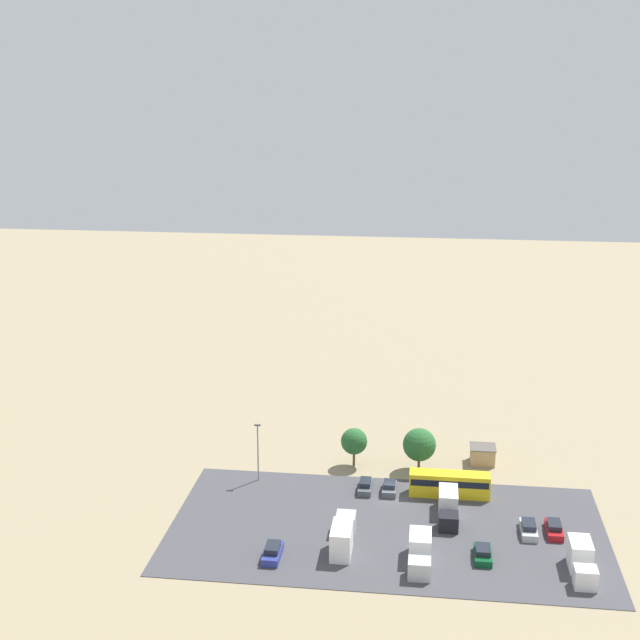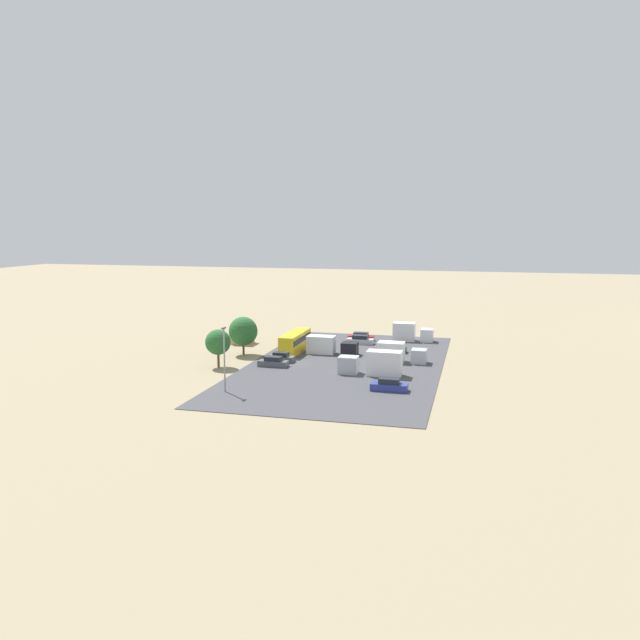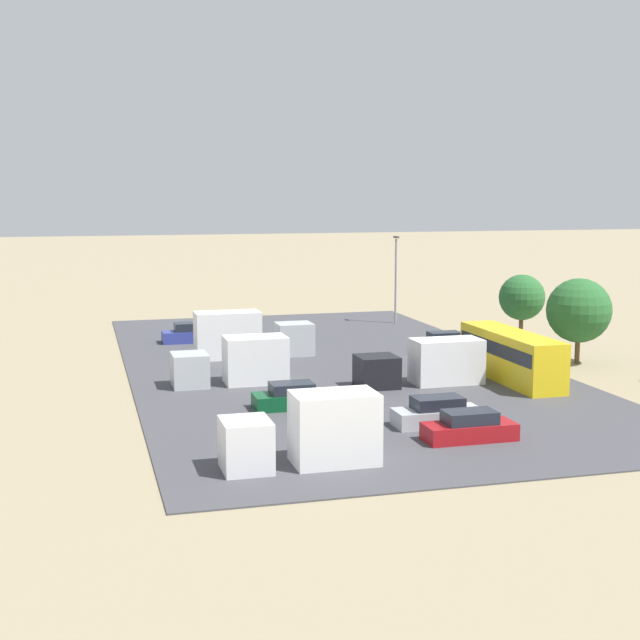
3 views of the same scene
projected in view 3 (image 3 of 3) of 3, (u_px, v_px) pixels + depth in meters
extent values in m
plane|color=gray|center=(441.00, 361.00, 66.56)|extent=(400.00, 400.00, 0.00)
cube|color=#424247|center=(331.00, 366.00, 64.32)|extent=(54.03, 28.78, 0.08)
cube|color=gold|center=(511.00, 356.00, 59.29)|extent=(10.73, 2.50, 3.23)
cube|color=black|center=(511.00, 347.00, 59.21)|extent=(10.30, 2.54, 0.91)
cube|color=maroon|center=(469.00, 432.00, 45.06)|extent=(1.87, 4.70, 0.87)
cube|color=#1E232D|center=(470.00, 417.00, 44.95)|extent=(1.57, 2.63, 0.64)
cube|color=#4C5156|center=(444.00, 345.00, 70.25)|extent=(1.76, 4.48, 0.88)
cube|color=#1E232D|center=(444.00, 336.00, 70.14)|extent=(1.48, 2.51, 0.64)
cube|color=#0C4723|center=(292.00, 400.00, 51.80)|extent=(2.00, 4.45, 0.85)
cube|color=#1E232D|center=(292.00, 388.00, 51.70)|extent=(1.68, 2.49, 0.63)
cube|color=#ADB2B7|center=(437.00, 417.00, 47.92)|extent=(1.91, 4.77, 0.90)
cube|color=#1E232D|center=(438.00, 403.00, 47.81)|extent=(1.60, 2.67, 0.66)
cube|color=navy|center=(191.00, 336.00, 74.34)|extent=(1.93, 4.71, 0.94)
cube|color=#1E232D|center=(191.00, 327.00, 74.23)|extent=(1.62, 2.64, 0.69)
cube|color=#4C5156|center=(459.00, 353.00, 67.08)|extent=(1.86, 4.07, 0.89)
cube|color=#1E232D|center=(460.00, 342.00, 66.97)|extent=(1.56, 2.28, 0.65)
cube|color=silver|center=(246.00, 445.00, 40.09)|extent=(2.50, 2.20, 2.33)
cube|color=white|center=(334.00, 428.00, 41.10)|extent=(2.50, 3.91, 3.33)
cube|color=#ADB2B7|center=(294.00, 339.00, 68.51)|extent=(2.39, 2.74, 2.46)
cube|color=white|center=(228.00, 335.00, 67.09)|extent=(2.39, 4.87, 3.52)
cube|color=black|center=(377.00, 371.00, 57.15)|extent=(2.42, 2.55, 2.05)
cube|color=white|center=(446.00, 361.00, 58.34)|extent=(2.42, 4.53, 2.92)
cube|color=#ADB2B7|center=(190.00, 370.00, 57.37)|extent=(2.56, 2.28, 2.15)
cube|color=white|center=(255.00, 360.00, 58.43)|extent=(2.56, 4.06, 3.07)
cylinder|color=brown|center=(521.00, 329.00, 74.36)|extent=(0.36, 0.36, 2.40)
sphere|color=#28602D|center=(522.00, 297.00, 73.98)|extent=(3.81, 3.81, 3.81)
cylinder|color=brown|center=(577.00, 349.00, 65.37)|extent=(0.36, 0.36, 2.18)
sphere|color=#28602D|center=(579.00, 310.00, 64.96)|extent=(4.72, 4.72, 4.72)
cylinder|color=gray|center=(396.00, 281.00, 84.47)|extent=(0.20, 0.20, 8.03)
cube|color=#4C4C51|center=(396.00, 237.00, 83.87)|extent=(0.90, 0.28, 0.20)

